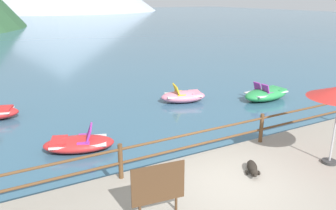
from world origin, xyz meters
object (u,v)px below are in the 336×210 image
at_px(dog_resting, 252,168).
at_px(pedal_boat_0, 183,96).
at_px(pedal_boat_1, 266,94).
at_px(pedal_boat_3, 79,143).
at_px(sign_board, 158,184).

relative_size(dog_resting, pedal_boat_0, 0.38).
height_order(dog_resting, pedal_boat_1, pedal_boat_1).
height_order(dog_resting, pedal_boat_3, pedal_boat_3).
xyz_separation_m(pedal_boat_0, pedal_boat_1, (3.78, -1.65, 0.02)).
relative_size(sign_board, pedal_boat_0, 0.50).
distance_m(sign_board, dog_resting, 3.11).
xyz_separation_m(dog_resting, pedal_boat_3, (-3.54, 4.39, -0.27)).
bearing_deg(sign_board, pedal_boat_3, 96.06).
bearing_deg(pedal_boat_1, dog_resting, -136.64).
bearing_deg(pedal_boat_1, sign_board, -145.88).
xyz_separation_m(sign_board, pedal_boat_3, (-0.51, 4.82, -0.88)).
bearing_deg(pedal_boat_0, sign_board, -124.24).
bearing_deg(sign_board, pedal_boat_1, 34.12).
bearing_deg(pedal_boat_3, sign_board, -83.94).
distance_m(pedal_boat_0, pedal_boat_3, 6.55).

